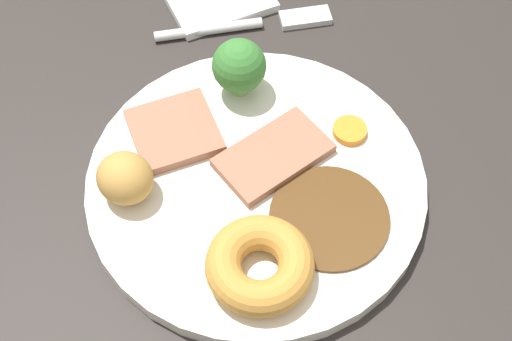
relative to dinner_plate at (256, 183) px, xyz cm
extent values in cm
cube|color=#2B2623|center=(0.72, -1.15, -2.50)|extent=(120.00, 84.00, 3.60)
cylinder|color=silver|center=(0.00, 0.00, 0.00)|extent=(25.13, 25.13, 1.40)
cylinder|color=#563819|center=(4.30, 4.48, 0.85)|extent=(8.58, 8.58, 0.30)
cube|color=#9E664C|center=(-5.10, -5.41, 1.10)|extent=(7.28, 7.38, 0.80)
cube|color=#9E664C|center=(-1.48, 1.60, 1.10)|extent=(8.03, 9.56, 0.80)
torus|color=#C68938|center=(7.58, -0.92, 1.93)|extent=(7.32, 7.32, 2.45)
ellipsoid|color=#BC8C42|center=(-0.51, -9.32, 2.53)|extent=(5.70, 5.69, 3.66)
cylinder|color=orange|center=(-2.78, 7.82, 1.00)|extent=(2.61, 2.61, 0.60)
cylinder|color=#8CB766|center=(-8.62, 0.27, 1.35)|extent=(1.54, 1.54, 1.30)
sphere|color=#387A33|center=(-8.62, 0.27, 3.49)|extent=(4.25, 4.25, 4.25)
cylinder|color=silver|center=(-16.64, -0.70, -0.25)|extent=(0.94, 9.50, 0.90)
cube|color=silver|center=(-16.67, 7.55, -0.40)|extent=(2.02, 4.51, 0.60)
camera|label=1|loc=(27.88, -5.17, 44.10)|focal=49.46mm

